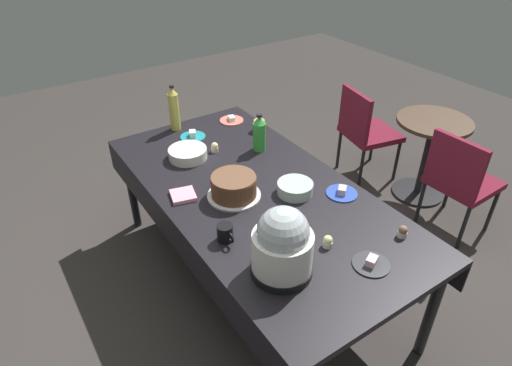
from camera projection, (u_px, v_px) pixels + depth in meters
name	position (u px, v px, depth m)	size (l,w,h in m)	color
ground	(256.00, 277.00, 3.07)	(9.00, 9.00, 0.00)	#383330
potluck_table	(256.00, 198.00, 2.69)	(2.20, 1.10, 0.75)	black
frosted_layer_cake	(234.00, 187.00, 2.56)	(0.32, 0.32, 0.14)	silver
slow_cooker	(282.00, 245.00, 1.99)	(0.30, 0.30, 0.37)	black
glass_salad_bowl	(295.00, 188.00, 2.60)	(0.21, 0.21, 0.07)	#B2C6BC
ceramic_snack_bowl	(188.00, 153.00, 2.94)	(0.26, 0.26, 0.07)	silver
dessert_plate_teal	(193.00, 136.00, 3.20)	(0.18, 0.18, 0.05)	teal
dessert_plate_charcoal	(371.00, 263.00, 2.12)	(0.18, 0.18, 0.05)	#2D2D33
dessert_plate_coral	(232.00, 120.00, 3.43)	(0.19, 0.19, 0.04)	#E07266
dessert_plate_cobalt	(342.00, 192.00, 2.61)	(0.19, 0.19, 0.05)	#2D4CB2
cupcake_lemon	(328.00, 242.00, 2.22)	(0.05, 0.05, 0.07)	beige
cupcake_berry	(403.00, 232.00, 2.28)	(0.05, 0.05, 0.07)	beige
cupcake_vanilla	(215.00, 147.00, 3.02)	(0.05, 0.05, 0.07)	beige
soda_bottle_lime_soda	(259.00, 134.00, 2.99)	(0.09, 0.09, 0.27)	green
soda_bottle_ginger_ale	(174.00, 109.00, 3.23)	(0.08, 0.08, 0.35)	gold
coffee_mug_tan	(259.00, 125.00, 3.28)	(0.12, 0.08, 0.08)	tan
coffee_mug_black	(225.00, 233.00, 2.25)	(0.13, 0.08, 0.09)	black
paper_napkin_stack	(183.00, 195.00, 2.58)	(0.14, 0.14, 0.02)	pink
maroon_chair_left	(365.00, 128.00, 3.90)	(0.52, 0.52, 0.85)	maroon
maroon_chair_right	(460.00, 178.00, 3.23)	(0.45, 0.45, 0.85)	maroon
round_cafe_table	(429.00, 144.00, 3.64)	(0.60, 0.60, 0.72)	#473323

